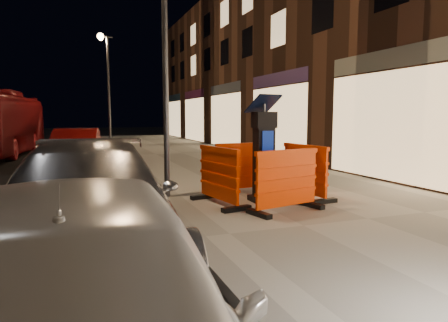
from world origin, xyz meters
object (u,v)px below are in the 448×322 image
object	(u,v)px
parking_kiosk	(264,152)
bus_doubledecker	(1,155)
car_silver	(90,263)
barrier_back	(245,168)
barrier_kerbside	(219,176)
barrier_bldgside	(305,171)
barrier_front	(287,181)
car_red	(77,168)

from	to	relation	value
parking_kiosk	bus_doubledecker	xyz separation A→B (m)	(-6.94, 14.31, -1.15)
parking_kiosk	car_silver	bearing A→B (deg)	-157.89
barrier_back	barrier_kerbside	bearing A→B (deg)	-140.26
parking_kiosk	bus_doubledecker	size ratio (longest dim) A/B	0.19
barrier_kerbside	barrier_bldgside	xyz separation A→B (m)	(1.90, 0.00, 0.00)
barrier_front	bus_doubledecker	size ratio (longest dim) A/B	0.13
bus_doubledecker	barrier_bldgside	bearing A→B (deg)	-57.51
barrier_back	car_red	world-z (taller)	barrier_back
barrier_kerbside	car_silver	bearing A→B (deg)	118.87
car_red	bus_doubledecker	bearing A→B (deg)	124.00
parking_kiosk	barrier_back	xyz separation A→B (m)	(0.00, 0.95, -0.44)
car_silver	bus_doubledecker	distance (m)	16.68
barrier_bldgside	car_silver	bearing A→B (deg)	108.34
barrier_kerbside	barrier_bldgside	bearing A→B (deg)	-100.26
barrier_back	car_red	bearing A→B (deg)	111.85
barrier_bldgside	car_silver	xyz separation A→B (m)	(-4.35, -1.99, -0.71)
car_red	bus_doubledecker	distance (m)	7.31
parking_kiosk	barrier_back	bearing A→B (deg)	81.74
barrier_front	car_red	bearing A→B (deg)	98.61
parking_kiosk	barrier_bldgside	size ratio (longest dim) A/B	1.40
car_silver	car_red	bearing A→B (deg)	94.10
parking_kiosk	barrier_bldgside	xyz separation A→B (m)	(0.95, 0.00, -0.44)
barrier_back	barrier_front	bearing A→B (deg)	-95.26
car_red	barrier_bldgside	bearing A→B (deg)	-54.09
barrier_front	barrier_bldgside	size ratio (longest dim) A/B	1.00
bus_doubledecker	car_silver	bearing A→B (deg)	-74.12
car_red	car_silver	bearing A→B (deg)	-83.04
car_silver	bus_doubledecker	bearing A→B (deg)	105.60
barrier_back	car_red	xyz separation A→B (m)	(-3.53, 6.89, -0.71)
barrier_back	car_silver	bearing A→B (deg)	-144.38
parking_kiosk	barrier_kerbside	world-z (taller)	parking_kiosk
barrier_bldgside	car_red	distance (m)	9.06
barrier_front	car_red	distance (m)	9.50
barrier_bldgside	car_silver	world-z (taller)	barrier_bldgside
parking_kiosk	bus_doubledecker	world-z (taller)	parking_kiosk
barrier_kerbside	car_red	size ratio (longest dim) A/B	0.34
barrier_back	barrier_bldgside	distance (m)	1.34
barrier_front	car_red	size ratio (longest dim) A/B	0.34
car_silver	bus_doubledecker	size ratio (longest dim) A/B	0.49
barrier_back	bus_doubledecker	xyz separation A→B (m)	(-6.94, 13.36, -0.71)
car_silver	bus_doubledecker	world-z (taller)	bus_doubledecker
barrier_back	bus_doubledecker	distance (m)	15.07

